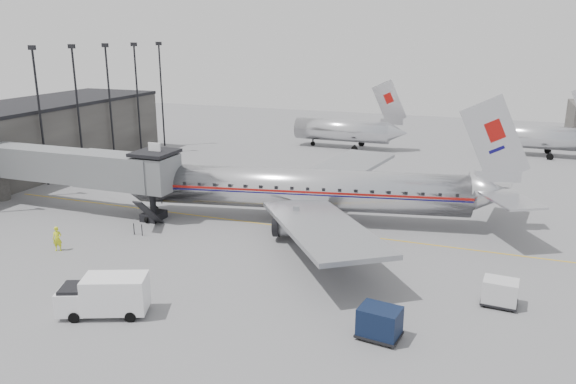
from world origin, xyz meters
name	(u,v)px	position (x,y,z in m)	size (l,w,h in m)	color
ground	(227,246)	(0.00, 0.00, 0.00)	(160.00, 160.00, 0.00)	slate
terminal	(0,146)	(-34.00, 10.00, 4.00)	(12.00, 46.00, 8.00)	#383633
apron_line	(288,227)	(3.00, 6.00, 0.01)	(0.15, 60.00, 0.01)	gold
jet_bridge	(85,168)	(-16.66, 3.67, 4.18)	(21.00, 6.20, 7.10)	slate
floodlight_masts	(59,107)	(-27.50, 13.00, 8.36)	(0.90, 42.25, 15.25)	black
distant_aircraft_near	(343,130)	(-1.79, 42.00, 2.73)	(16.39, 3.20, 10.26)	silver
distant_aircraft_mid	(533,136)	(24.21, 46.00, 2.73)	(16.39, 3.20, 10.26)	silver
airliner	(307,189)	(4.00, 8.21, 2.97)	(37.00, 33.97, 11.81)	silver
service_van	(104,295)	(-1.80, -12.86, 1.30)	(5.64, 3.85, 2.48)	white
baggage_cart_navy	(380,322)	(14.31, -9.73, 0.98)	(2.58, 2.10, 1.85)	black
baggage_cart_white	(500,292)	(20.58, -3.17, 0.91)	(2.28, 1.80, 1.71)	#BBBBBE
ramp_worker	(57,239)	(-12.00, -5.57, 0.98)	(0.72, 0.47, 1.97)	#D6E61B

